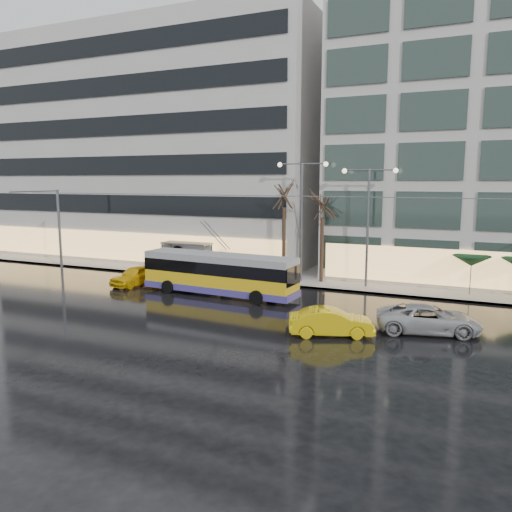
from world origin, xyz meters
The scene contains 18 objects.
ground centered at (0.00, 0.00, 0.00)m, with size 140.00×140.00×0.00m, color black.
sidewalk centered at (2.00, 14.00, 0.07)m, with size 80.00×10.00×0.15m, color gray.
kerb centered at (2.00, 9.05, 0.07)m, with size 80.00×0.10×0.15m, color slate.
building_left centered at (-16.00, 19.00, 11.15)m, with size 34.00×14.00×22.00m, color #ACA8A4.
trolleybus centered at (-1.80, 4.53, 1.40)m, with size 11.25×4.67×5.16m.
catenary centered at (1.00, 7.94, 4.25)m, with size 42.24×5.12×7.00m.
bus_shelter centered at (-8.38, 10.69, 1.96)m, with size 4.20×1.60×2.51m.
street_lamp_near centered at (2.00, 10.80, 5.99)m, with size 3.96×0.36×9.03m.
street_lamp_far centered at (7.00, 10.80, 5.71)m, with size 3.96×0.36×8.53m.
tree_a centered at (0.50, 11.00, 7.09)m, with size 3.20×3.20×8.40m.
tree_b centered at (3.50, 11.20, 6.40)m, with size 3.20×3.20×7.70m.
parasol_a centered at (14.00, 11.00, 2.45)m, with size 2.50×2.50×2.65m.
taxi_a centered at (-9.04, 4.99, 0.74)m, with size 1.75×4.36×1.49m, color #E8B40C.
taxi_b centered at (7.63, -1.18, 0.71)m, with size 1.49×4.28×1.41m, color #DCB90B.
sedan_silver centered at (12.13, 1.34, 0.73)m, with size 2.43×5.26×1.46m, color #A0A0A4.
pedestrian_a centered at (-4.54, 10.15, 1.60)m, with size 1.07×1.09×2.19m.
pedestrian_b centered at (-4.93, 11.60, 0.97)m, with size 0.98×0.90×1.63m.
pedestrian_c centered at (-9.29, 11.07, 1.26)m, with size 1.17×0.92×2.11m.
Camera 1 is at (13.97, -25.19, 7.85)m, focal length 35.00 mm.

